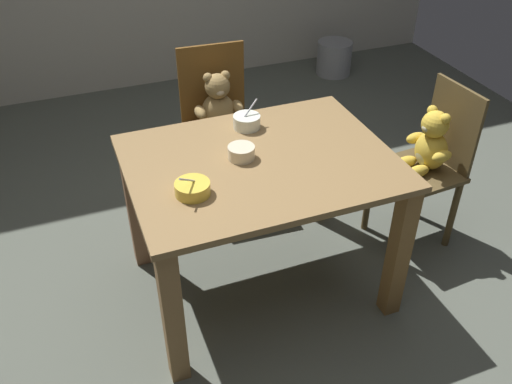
% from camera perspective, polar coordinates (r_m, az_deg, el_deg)
% --- Properties ---
extents(ground_plane, '(5.20, 5.20, 0.04)m').
position_cam_1_polar(ground_plane, '(2.83, 0.37, -9.59)').
color(ground_plane, '#565C51').
extents(dining_table, '(1.13, 0.86, 0.73)m').
position_cam_1_polar(dining_table, '(2.44, 0.42, 0.41)').
color(dining_table, olive).
rests_on(dining_table, ground_plane).
extents(teddy_chair_far_center, '(0.43, 0.42, 0.89)m').
position_cam_1_polar(teddy_chair_far_center, '(3.13, -3.85, 7.87)').
color(teddy_chair_far_center, brown).
rests_on(teddy_chair_far_center, ground_plane).
extents(teddy_chair_near_right, '(0.41, 0.39, 0.87)m').
position_cam_1_polar(teddy_chair_near_right, '(2.93, 17.34, 3.73)').
color(teddy_chair_near_right, brown).
rests_on(teddy_chair_near_right, ground_plane).
extents(porridge_bowl_yellow_near_left, '(0.14, 0.14, 0.12)m').
position_cam_1_polar(porridge_bowl_yellow_near_left, '(2.14, -6.57, 0.39)').
color(porridge_bowl_yellow_near_left, yellow).
rests_on(porridge_bowl_yellow_near_left, dining_table).
extents(porridge_bowl_cream_center, '(0.12, 0.12, 0.06)m').
position_cam_1_polar(porridge_bowl_cream_center, '(2.35, -1.53, 4.13)').
color(porridge_bowl_cream_center, beige).
rests_on(porridge_bowl_cream_center, dining_table).
extents(porridge_bowl_white_far_center, '(0.13, 0.13, 0.12)m').
position_cam_1_polar(porridge_bowl_white_far_center, '(2.57, -0.95, 7.30)').
color(porridge_bowl_white_far_center, silver).
rests_on(porridge_bowl_white_far_center, dining_table).
extents(metal_pail, '(0.30, 0.30, 0.28)m').
position_cam_1_polar(metal_pail, '(4.95, 8.06, 13.55)').
color(metal_pail, '#93969B').
rests_on(metal_pail, ground_plane).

